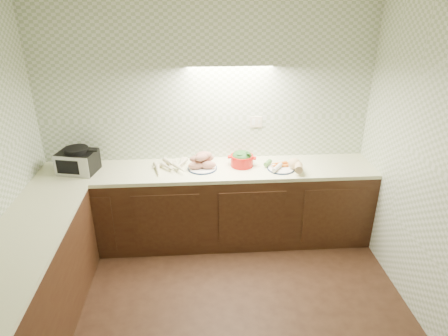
{
  "coord_description": "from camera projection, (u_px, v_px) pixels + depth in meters",
  "views": [
    {
      "loc": [
        -0.09,
        -2.38,
        2.73
      ],
      "look_at": [
        0.16,
        1.25,
        1.02
      ],
      "focal_mm": 32.0,
      "sensor_mm": 36.0,
      "label": 1
    }
  ],
  "objects": [
    {
      "name": "room",
      "position": [
        213.0,
        166.0,
        2.62
      ],
      "size": [
        3.6,
        3.6,
        2.6
      ],
      "color": "black",
      "rests_on": "ground"
    },
    {
      "name": "veg_plate",
      "position": [
        287.0,
        165.0,
        4.25
      ],
      "size": [
        0.42,
        0.32,
        0.14
      ],
      "rotation": [
        0.0,
        0.0,
        -0.36
      ],
      "color": "#101D3E",
      "rests_on": "counter"
    },
    {
      "name": "sweet_potato_plate",
      "position": [
        202.0,
        162.0,
        4.27
      ],
      "size": [
        0.32,
        0.32,
        0.19
      ],
      "rotation": [
        0.0,
        0.0,
        0.09
      ],
      "color": "#101D3E",
      "rests_on": "counter"
    },
    {
      "name": "parsnip_pile",
      "position": [
        169.0,
        165.0,
        4.29
      ],
      "size": [
        0.36,
        0.39,
        0.08
      ],
      "color": "beige",
      "rests_on": "counter"
    },
    {
      "name": "dutch_oven",
      "position": [
        242.0,
        159.0,
        4.32
      ],
      "size": [
        0.31,
        0.29,
        0.17
      ],
      "rotation": [
        0.0,
        0.0,
        -0.2
      ],
      "color": "red",
      "rests_on": "counter"
    },
    {
      "name": "counter",
      "position": [
        138.0,
        252.0,
        3.7
      ],
      "size": [
        3.6,
        3.6,
        0.9
      ],
      "color": "black",
      "rests_on": "ground"
    },
    {
      "name": "onion_bowl",
      "position": [
        202.0,
        160.0,
        4.38
      ],
      "size": [
        0.15,
        0.15,
        0.12
      ],
      "color": "black",
      "rests_on": "counter"
    },
    {
      "name": "toaster_oven",
      "position": [
        78.0,
        161.0,
        4.17
      ],
      "size": [
        0.43,
        0.37,
        0.27
      ],
      "rotation": [
        0.0,
        0.0,
        -0.23
      ],
      "color": "black",
      "rests_on": "counter"
    }
  ]
}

